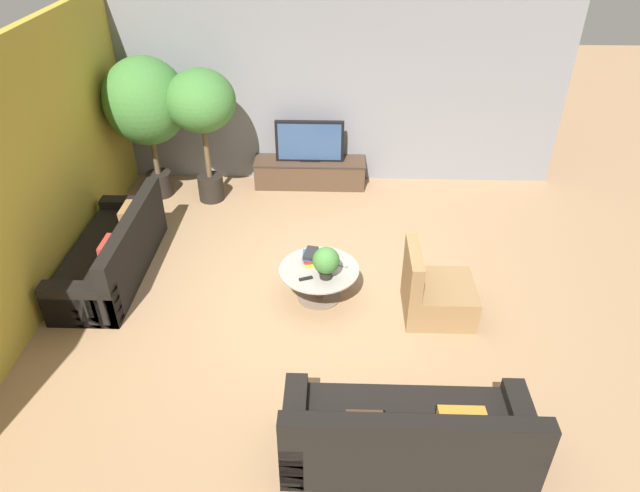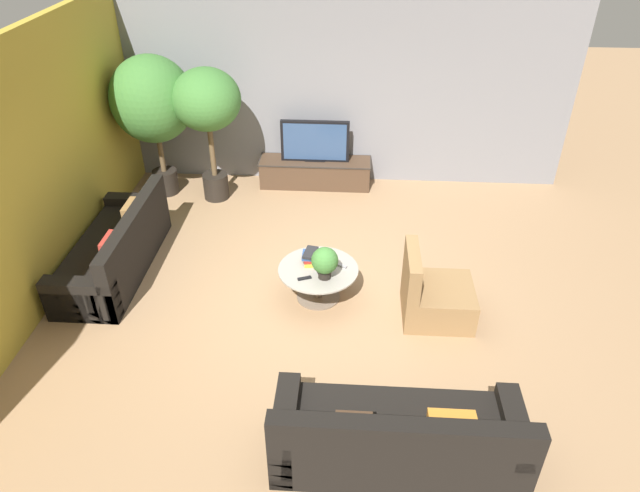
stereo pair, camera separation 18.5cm
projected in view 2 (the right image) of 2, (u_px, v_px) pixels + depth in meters
The scene contains 15 objects.
ground_plane at pixel (318, 297), 6.99m from camera, with size 24.00×24.00×0.00m, color #9E7A56.
back_wall_stone at pixel (332, 90), 8.86m from camera, with size 7.40×0.12×3.00m, color slate.
side_wall_left at pixel (34, 171), 6.50m from camera, with size 0.12×7.40×3.00m, color gold.
media_console at pixel (315, 172), 9.32m from camera, with size 1.81×0.50×0.44m.
television at pixel (315, 141), 9.02m from camera, with size 1.08×0.13×0.67m.
coffee_table at pixel (319, 277), 6.82m from camera, with size 0.96×0.96×0.43m.
couch_by_wall at pixel (116, 251), 7.33m from camera, with size 0.84×2.17×0.84m.
couch_near_entry at pixel (398, 439), 4.92m from camera, with size 2.17×0.84×0.84m.
armchair_wicker at pixel (433, 296), 6.57m from camera, with size 0.80×0.76×0.86m.
potted_palm_tall at pixel (152, 102), 8.40m from camera, with size 1.22×1.22×2.19m.
potted_palm_corner at pixel (207, 106), 8.25m from camera, with size 1.01×1.01×2.05m.
potted_plant_tabletop at pixel (325, 261), 6.48m from camera, with size 0.31×0.31×0.39m.
book_stack at pixel (312, 257), 6.84m from camera, with size 0.24×0.30×0.14m.
remote_black at pixel (304, 278), 6.58m from camera, with size 0.04×0.16×0.02m, color black.
remote_silver at pixel (341, 265), 6.79m from camera, with size 0.04×0.16×0.02m, color gray.
Camera 2 is at (0.37, -5.45, 4.41)m, focal length 32.00 mm.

